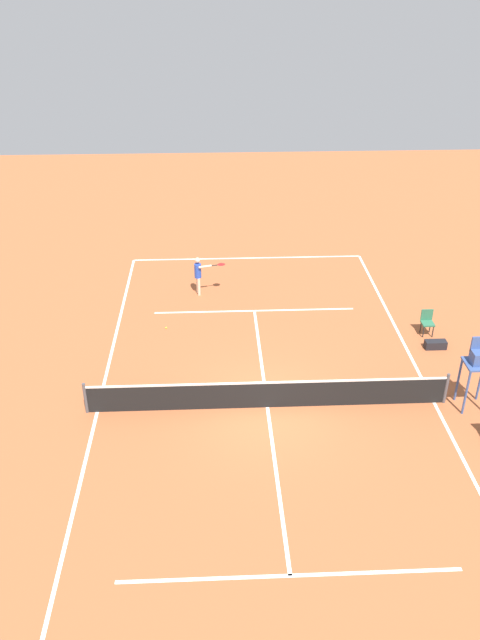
{
  "coord_description": "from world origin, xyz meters",
  "views": [
    {
      "loc": [
        1.58,
        15.91,
        12.2
      ],
      "look_at": [
        0.67,
        -4.13,
        0.8
      ],
      "focal_mm": 35.85,
      "sensor_mm": 36.0,
      "label": 1
    }
  ],
  "objects_px": {
    "player_serving": "(199,273)",
    "equipment_bag": "(435,345)",
    "tennis_ball": "(166,328)",
    "umpire_chair": "(478,363)",
    "courtside_chair_mid": "(427,321)"
  },
  "relations": [
    {
      "from": "tennis_ball",
      "to": "umpire_chair",
      "type": "height_order",
      "value": "umpire_chair"
    },
    {
      "from": "player_serving",
      "to": "courtside_chair_mid",
      "type": "distance_m",
      "value": 9.2
    },
    {
      "from": "player_serving",
      "to": "umpire_chair",
      "type": "height_order",
      "value": "umpire_chair"
    },
    {
      "from": "tennis_ball",
      "to": "equipment_bag",
      "type": "xyz_separation_m",
      "value": [
        -9.73,
        1.83,
        0.12
      ]
    },
    {
      "from": "player_serving",
      "to": "courtside_chair_mid",
      "type": "xyz_separation_m",
      "value": [
        -8.43,
        3.64,
        -0.44
      ]
    },
    {
      "from": "umpire_chair",
      "to": "courtside_chair_mid",
      "type": "bearing_deg",
      "value": -89.36
    },
    {
      "from": "courtside_chair_mid",
      "to": "equipment_bag",
      "type": "height_order",
      "value": "courtside_chair_mid"
    },
    {
      "from": "tennis_ball",
      "to": "equipment_bag",
      "type": "height_order",
      "value": "equipment_bag"
    },
    {
      "from": "umpire_chair",
      "to": "courtside_chair_mid",
      "type": "distance_m",
      "value": 4.55
    },
    {
      "from": "tennis_ball",
      "to": "umpire_chair",
      "type": "bearing_deg",
      "value": 151.76
    },
    {
      "from": "player_serving",
      "to": "equipment_bag",
      "type": "xyz_separation_m",
      "value": [
        -8.48,
        4.66,
        -0.82
      ]
    },
    {
      "from": "player_serving",
      "to": "tennis_ball",
      "type": "bearing_deg",
      "value": -38.7
    },
    {
      "from": "equipment_bag",
      "to": "tennis_ball",
      "type": "bearing_deg",
      "value": -10.66
    },
    {
      "from": "player_serving",
      "to": "umpire_chair",
      "type": "bearing_deg",
      "value": 31.6
    },
    {
      "from": "player_serving",
      "to": "equipment_bag",
      "type": "relative_size",
      "value": 2.16
    }
  ]
}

